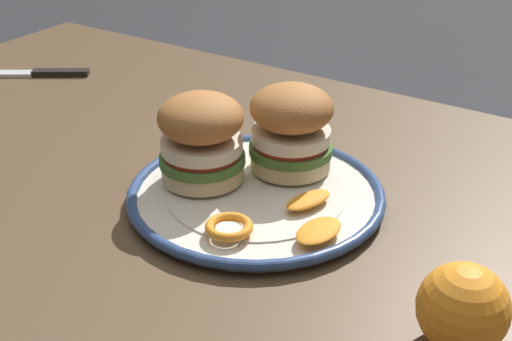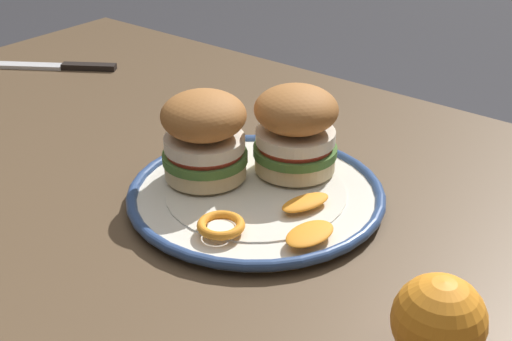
# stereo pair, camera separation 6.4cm
# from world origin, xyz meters

# --- Properties ---
(dining_table) EXTENTS (1.43, 0.82, 0.72)m
(dining_table) POSITION_xyz_m (0.00, 0.00, 0.63)
(dining_table) COLOR brown
(dining_table) RESTS_ON ground
(dinner_plate) EXTENTS (0.29, 0.29, 0.02)m
(dinner_plate) POSITION_xyz_m (0.01, -0.02, 0.73)
(dinner_plate) COLOR silver
(dinner_plate) RESTS_ON dining_table
(sandwich_half_left) EXTENTS (0.13, 0.13, 0.10)m
(sandwich_half_left) POSITION_xyz_m (0.08, -0.01, 0.79)
(sandwich_half_left) COLOR beige
(sandwich_half_left) RESTS_ON dinner_plate
(sandwich_half_right) EXTENTS (0.13, 0.13, 0.10)m
(sandwich_half_right) POSITION_xyz_m (0.01, -0.09, 0.79)
(sandwich_half_right) COLOR beige
(sandwich_half_right) RESTS_ON dinner_plate
(orange_peel_curled) EXTENTS (0.05, 0.05, 0.01)m
(orange_peel_curled) POSITION_xyz_m (-0.01, 0.06, 0.74)
(orange_peel_curled) COLOR orange
(orange_peel_curled) RESTS_ON dinner_plate
(orange_peel_strip_long) EXTENTS (0.04, 0.06, 0.01)m
(orange_peel_strip_long) POSITION_xyz_m (-0.05, -0.02, 0.74)
(orange_peel_strip_long) COLOR orange
(orange_peel_strip_long) RESTS_ON dinner_plate
(orange_peel_strip_short) EXTENTS (0.04, 0.06, 0.01)m
(orange_peel_strip_short) POSITION_xyz_m (-0.09, 0.02, 0.74)
(orange_peel_strip_short) COLOR orange
(orange_peel_strip_short) RESTS_ON dinner_plate
(whole_orange) EXTENTS (0.08, 0.08, 0.08)m
(whole_orange) POSITION_xyz_m (-0.25, 0.08, 0.76)
(whole_orange) COLOR orange
(whole_orange) RESTS_ON dining_table
(table_knife) EXTENTS (0.19, 0.14, 0.01)m
(table_knife) POSITION_xyz_m (0.54, -0.16, 0.72)
(table_knife) COLOR silver
(table_knife) RESTS_ON dining_table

